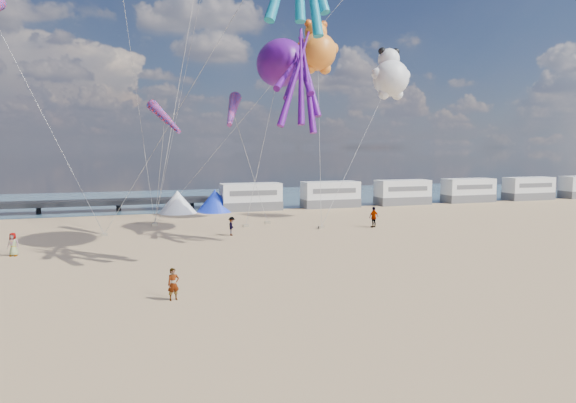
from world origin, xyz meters
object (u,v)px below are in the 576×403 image
object	(u,v)px
motorhome_3	(468,190)
windsock_right	(165,118)
motorhome_2	(403,192)
sandbag_b	(246,226)
motorhome_0	(251,197)
beachgoer_3	(374,217)
tent_blue	(215,201)
motorhome_4	(528,189)
tent_white	(178,202)
beachgoer_6	(13,244)
sandbag_c	(321,227)
kite_octopus_purple	(281,63)
windsock_mid	(232,110)
standing_person	(173,284)
kite_teddy_orange	(318,52)
motorhome_1	(330,194)
beachgoer_2	(232,226)
kite_panda	(391,78)
sandbag_e	(155,224)
sandbag_d	(267,222)
sandbag_a	(104,235)

from	to	relation	value
motorhome_3	windsock_right	distance (m)	41.69
motorhome_2	sandbag_b	bearing A→B (deg)	-152.47
motorhome_0	windsock_right	xyz separation A→B (m)	(-10.14, -13.62, 7.73)
beachgoer_3	tent_blue	bearing A→B (deg)	-72.17
motorhome_4	tent_white	bearing A→B (deg)	180.00
beachgoer_6	beachgoer_3	bearing A→B (deg)	24.65
sandbag_c	kite_octopus_purple	xyz separation A→B (m)	(-3.91, -0.93, 13.45)
beachgoer_3	windsock_mid	size ratio (longest dim) A/B	0.30
standing_person	motorhome_2	bearing A→B (deg)	32.50
tent_white	kite_teddy_orange	distance (m)	21.32
motorhome_1	beachgoer_2	distance (m)	21.50
standing_person	kite_panda	world-z (taller)	kite_panda
tent_white	sandbag_e	size ratio (longest dim) A/B	8.00
tent_blue	kite_octopus_purple	bearing A→B (deg)	-79.91
motorhome_2	kite_teddy_orange	distance (m)	23.19
beachgoer_6	kite_octopus_purple	size ratio (longest dim) A/B	0.15
motorhome_0	motorhome_2	world-z (taller)	same
sandbag_b	motorhome_2	bearing A→B (deg)	27.53
motorhome_0	kite_panda	size ratio (longest dim) A/B	1.15
kite_panda	windsock_right	bearing A→B (deg)	-175.01
standing_person	sandbag_d	world-z (taller)	standing_person
sandbag_e	standing_person	bearing A→B (deg)	-91.26
beachgoer_2	sandbag_b	distance (m)	4.44
sandbag_b	windsock_right	bearing A→B (deg)	-163.72
sandbag_c	windsock_right	size ratio (longest dim) A/B	0.10
sandbag_b	sandbag_c	size ratio (longest dim) A/B	1.00
sandbag_c	kite_teddy_orange	world-z (taller)	kite_teddy_orange
kite_panda	sandbag_a	bearing A→B (deg)	-177.86
beachgoer_3	tent_white	bearing A→B (deg)	-63.59
tent_white	sandbag_a	bearing A→B (deg)	-118.46
motorhome_1	kite_octopus_purple	xyz separation A→B (m)	(-10.75, -15.43, 12.06)
motorhome_1	beachgoer_2	bearing A→B (deg)	-133.72
motorhome_2	kite_octopus_purple	bearing A→B (deg)	-142.70
motorhome_1	sandbag_e	xyz separation A→B (m)	(-20.35, -8.35, -1.39)
windsock_mid	sandbag_b	bearing A→B (deg)	78.47
windsock_right	beachgoer_6	bearing A→B (deg)	-176.46
standing_person	beachgoer_6	xyz separation A→B (m)	(-8.87, 12.90, 0.01)
windsock_mid	windsock_right	size ratio (longest dim) A/B	1.23
tent_white	kite_teddy_orange	xyz separation A→B (m)	(11.80, -10.40, 14.39)
tent_blue	kite_panda	xyz separation A→B (m)	(14.68, -11.57, 12.16)
sandbag_d	kite_octopus_purple	xyz separation A→B (m)	(-0.31, -5.22, 13.45)
motorhome_2	tent_blue	size ratio (longest dim) A/B	1.65
windsock_mid	kite_panda	bearing A→B (deg)	28.63
sandbag_a	sandbag_b	size ratio (longest dim) A/B	1.00
motorhome_1	kite_teddy_orange	size ratio (longest dim) A/B	1.14
tent_white	motorhome_4	bearing A→B (deg)	0.00
motorhome_3	sandbag_c	distance (m)	29.66
sandbag_a	sandbag_c	size ratio (longest dim) A/B	1.00
sandbag_b	sandbag_c	distance (m)	6.62
beachgoer_2	kite_teddy_orange	world-z (taller)	kite_teddy_orange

